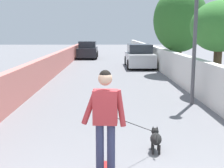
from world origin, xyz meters
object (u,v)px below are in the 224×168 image
at_px(lamp_post, 197,2).
at_px(car_near, 139,56).
at_px(dog, 156,138).
at_px(car_far, 88,50).
at_px(tree_right_far, 180,20).
at_px(person_skateboarder, 105,114).
at_px(tree_right_mid, 220,27).

relative_size(lamp_post, car_near, 1.10).
height_order(dog, car_far, car_far).
height_order(dog, car_near, car_near).
distance_m(car_near, car_far, 8.04).
bearing_deg(car_far, tree_right_far, -151.00).
bearing_deg(car_near, person_skateboarder, 171.87).
xyz_separation_m(tree_right_mid, car_far, (15.93, 5.89, -1.79)).
xyz_separation_m(lamp_post, person_skateboarder, (-4.83, 2.79, -2.18)).
relative_size(dog, car_near, 0.30).
bearing_deg(tree_right_far, car_near, 28.29).
distance_m(tree_right_far, car_near, 4.49).
bearing_deg(dog, tree_right_mid, -30.42).
bearing_deg(dog, person_skateboarder, 135.89).
bearing_deg(tree_right_far, car_far, 29.00).
relative_size(tree_right_mid, tree_right_far, 0.73).
distance_m(lamp_post, person_skateboarder, 5.99).
bearing_deg(person_skateboarder, tree_right_far, -18.70).
bearing_deg(car_far, lamp_post, -165.45).
relative_size(tree_right_far, car_near, 1.08).
height_order(lamp_post, dog, lamp_post).
distance_m(dog, car_near, 14.37).
xyz_separation_m(tree_right_mid, car_near, (8.92, 1.95, -1.78)).
relative_size(dog, car_far, 0.34).
bearing_deg(lamp_post, tree_right_mid, -40.76).
height_order(lamp_post, car_far, lamp_post).
relative_size(lamp_post, person_skateboarder, 2.89).
xyz_separation_m(tree_right_mid, tree_right_far, (5.50, 0.11, 0.48)).
bearing_deg(dog, lamp_post, -25.37).
height_order(car_near, car_far, same).
height_order(tree_right_far, car_near, tree_right_far).
bearing_deg(car_near, tree_right_mid, -167.65).
relative_size(tree_right_mid, person_skateboarder, 2.08).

